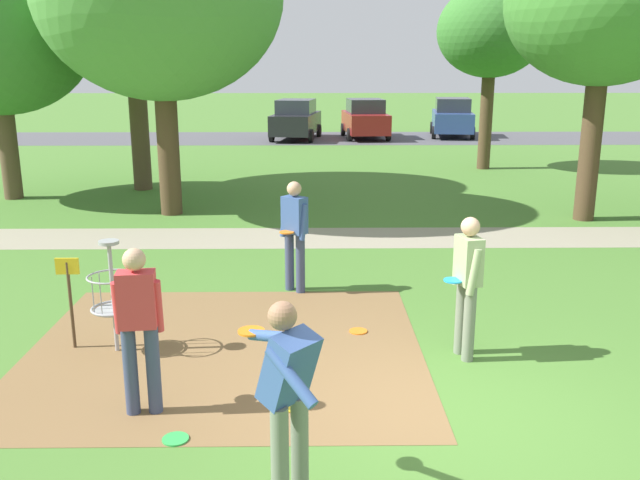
# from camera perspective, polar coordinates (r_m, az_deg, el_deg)

# --- Properties ---
(ground_plane) EXTENTS (160.00, 160.00, 0.00)m
(ground_plane) POSITION_cam_1_polar(r_m,az_deg,el_deg) (7.03, 10.34, -14.47)
(ground_plane) COLOR #47752D
(dirt_tee_pad) EXTENTS (4.80, 4.34, 0.01)m
(dirt_tee_pad) POSITION_cam_1_polar(r_m,az_deg,el_deg) (8.45, -8.00, -9.16)
(dirt_tee_pad) COLOR brown
(dirt_tee_pad) RESTS_ON ground
(disc_golf_basket) EXTENTS (0.98, 0.58, 1.39)m
(disc_golf_basket) POSITION_cam_1_polar(r_m,az_deg,el_deg) (8.48, -17.48, -4.19)
(disc_golf_basket) COLOR #9E9EA3
(disc_golf_basket) RESTS_ON ground
(player_foreground_watching) EXTENTS (0.48, 0.42, 1.71)m
(player_foreground_watching) POSITION_cam_1_polar(r_m,az_deg,el_deg) (6.82, -15.08, -6.70)
(player_foreground_watching) COLOR #384260
(player_foreground_watching) RESTS_ON ground
(player_throwing) EXTENTS (0.43, 0.49, 1.71)m
(player_throwing) POSITION_cam_1_polar(r_m,az_deg,el_deg) (8.04, 12.33, -3.27)
(player_throwing) COLOR slate
(player_throwing) RESTS_ON ground
(player_waiting_left) EXTENTS (0.47, 0.45, 1.71)m
(player_waiting_left) POSITION_cam_1_polar(r_m,az_deg,el_deg) (10.19, -2.17, 0.84)
(player_waiting_left) COLOR #384260
(player_waiting_left) RESTS_ON ground
(player_waiting_right) EXTENTS (0.69, 1.05, 1.71)m
(player_waiting_right) POSITION_cam_1_polar(r_m,az_deg,el_deg) (5.21, -2.75, -12.83)
(player_waiting_right) COLOR slate
(player_waiting_right) RESTS_ON ground
(frisbee_by_tee) EXTENTS (0.25, 0.25, 0.02)m
(frisbee_by_tee) POSITION_cam_1_polar(r_m,az_deg,el_deg) (6.68, -12.12, -16.13)
(frisbee_by_tee) COLOR green
(frisbee_by_tee) RESTS_ON ground
(frisbee_mid_grass) EXTENTS (0.24, 0.24, 0.02)m
(frisbee_mid_grass) POSITION_cam_1_polar(r_m,az_deg,el_deg) (7.09, -2.65, -13.88)
(frisbee_mid_grass) COLOR gold
(frisbee_mid_grass) RESTS_ON ground
(frisbee_far_left) EXTENTS (0.24, 0.24, 0.02)m
(frisbee_far_left) POSITION_cam_1_polar(r_m,az_deg,el_deg) (8.91, 3.25, -7.70)
(frisbee_far_left) COLOR orange
(frisbee_far_left) RESTS_ON ground
(frisbee_far_right) EXTENTS (0.20, 0.20, 0.02)m
(frisbee_far_right) POSITION_cam_1_polar(r_m,az_deg,el_deg) (11.61, -15.92, -2.91)
(frisbee_far_right) COLOR #E53D99
(frisbee_far_right) RESTS_ON ground
(tree_mid_right) EXTENTS (4.14, 4.14, 6.45)m
(tree_mid_right) POSITION_cam_1_polar(r_m,az_deg,el_deg) (16.08, 22.93, 18.03)
(tree_mid_right) COLOR #4C3823
(tree_mid_right) RESTS_ON ground
(tree_far_left) EXTENTS (3.47, 3.47, 5.93)m
(tree_far_left) POSITION_cam_1_polar(r_m,az_deg,el_deg) (23.29, 14.27, 16.66)
(tree_far_left) COLOR #4C3823
(tree_far_left) RESTS_ON ground
(parking_lot_strip) EXTENTS (36.00, 6.00, 0.01)m
(parking_lot_strip) POSITION_cam_1_polar(r_m,az_deg,el_deg) (32.62, 1.56, 8.61)
(parking_lot_strip) COLOR #4C4C51
(parking_lot_strip) RESTS_ON ground
(parked_car_leftmost) EXTENTS (2.44, 4.42, 1.84)m
(parked_car_leftmost) POSITION_cam_1_polar(r_m,az_deg,el_deg) (31.99, -2.04, 10.14)
(parked_car_leftmost) COLOR black
(parked_car_leftmost) RESTS_ON ground
(parked_car_center_left) EXTENTS (2.18, 4.31, 1.84)m
(parked_car_center_left) POSITION_cam_1_polar(r_m,az_deg,el_deg) (32.52, 3.83, 10.19)
(parked_car_center_left) COLOR maroon
(parked_car_center_left) RESTS_ON ground
(parked_car_center_right) EXTENTS (2.41, 4.41, 1.84)m
(parked_car_center_right) POSITION_cam_1_polar(r_m,az_deg,el_deg) (33.90, 11.10, 10.14)
(parked_car_center_right) COLOR #2D4784
(parked_car_center_right) RESTS_ON ground
(gravel_path) EXTENTS (40.00, 1.68, 0.00)m
(gravel_path) POSITION_cam_1_polar(r_m,az_deg,el_deg) (13.69, 4.73, 0.22)
(gravel_path) COLOR gray
(gravel_path) RESTS_ON ground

